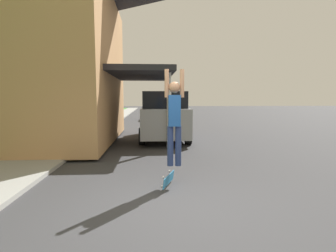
{
  "coord_description": "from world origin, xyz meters",
  "views": [
    {
      "loc": [
        -0.19,
        -4.22,
        1.86
      ],
      "look_at": [
        0.27,
        2.84,
        1.11
      ],
      "focal_mm": 28.0,
      "sensor_mm": 36.0,
      "label": 1
    }
  ],
  "objects_px": {
    "car_down_street": "(158,112)",
    "skateboarder": "(174,116)",
    "suv_parked": "(163,115)",
    "skateboard": "(168,179)"
  },
  "relations": [
    {
      "from": "suv_parked",
      "to": "skateboard",
      "type": "bearing_deg",
      "value": -91.81
    },
    {
      "from": "skateboarder",
      "to": "car_down_street",
      "type": "bearing_deg",
      "value": 89.55
    },
    {
      "from": "suv_parked",
      "to": "car_down_street",
      "type": "bearing_deg",
      "value": 89.67
    },
    {
      "from": "car_down_street",
      "to": "skateboarder",
      "type": "bearing_deg",
      "value": -90.45
    },
    {
      "from": "car_down_street",
      "to": "skateboarder",
      "type": "distance_m",
      "value": 17.76
    },
    {
      "from": "car_down_street",
      "to": "skateboarder",
      "type": "xyz_separation_m",
      "value": [
        -0.14,
        -17.74,
        0.79
      ]
    },
    {
      "from": "suv_parked",
      "to": "car_down_street",
      "type": "height_order",
      "value": "suv_parked"
    },
    {
      "from": "skateboarder",
      "to": "skateboard",
      "type": "relative_size",
      "value": 2.54
    },
    {
      "from": "skateboard",
      "to": "car_down_street",
      "type": "bearing_deg",
      "value": 89.12
    },
    {
      "from": "suv_parked",
      "to": "skateboarder",
      "type": "distance_m",
      "value": 6.43
    }
  ]
}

